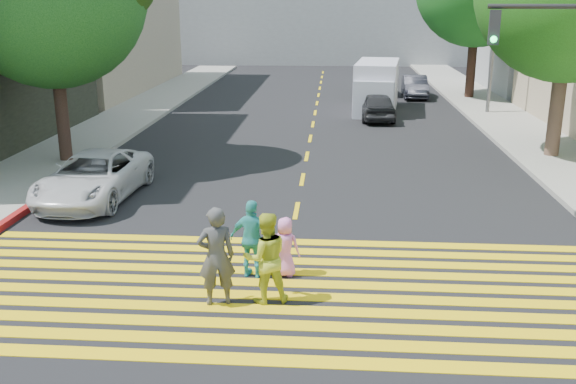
# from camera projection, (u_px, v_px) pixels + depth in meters

# --- Properties ---
(ground) EXTENTS (120.00, 120.00, 0.00)m
(ground) POSITION_uv_depth(u_px,v_px,m) (275.00, 322.00, 10.82)
(ground) COLOR black
(sidewalk_left) EXTENTS (3.00, 40.00, 0.15)m
(sidewalk_left) POSITION_uv_depth(u_px,v_px,m) (148.00, 106.00, 32.40)
(sidewalk_left) COLOR gray
(sidewalk_left) RESTS_ON ground
(sidewalk_right) EXTENTS (3.00, 60.00, 0.15)m
(sidewalk_right) POSITION_uv_depth(u_px,v_px,m) (532.00, 140.00, 24.53)
(sidewalk_right) COLOR gray
(sidewalk_right) RESTS_ON ground
(curb_red) EXTENTS (0.20, 8.00, 0.16)m
(curb_red) POSITION_uv_depth(u_px,v_px,m) (37.00, 202.00, 17.01)
(curb_red) COLOR maroon
(curb_red) RESTS_ON ground
(crosswalk) EXTENTS (13.40, 5.30, 0.01)m
(crosswalk) POSITION_uv_depth(u_px,v_px,m) (281.00, 289.00, 12.03)
(crosswalk) COLOR yellow
(crosswalk) RESTS_ON ground
(lane_line) EXTENTS (0.12, 34.40, 0.01)m
(lane_line) POSITION_uv_depth(u_px,v_px,m) (316.00, 108.00, 32.31)
(lane_line) COLOR yellow
(lane_line) RESTS_ON ground
(building_left_tan) EXTENTS (12.00, 16.00, 10.00)m
(building_left_tan) POSITION_uv_depth(u_px,v_px,m) (45.00, 4.00, 37.24)
(building_left_tan) COLOR tan
(building_left_tan) RESTS_ON ground
(pedestrian_man) EXTENTS (0.76, 0.61, 1.82)m
(pedestrian_man) POSITION_uv_depth(u_px,v_px,m) (216.00, 256.00, 11.23)
(pedestrian_man) COLOR #3F4041
(pedestrian_man) RESTS_ON ground
(pedestrian_woman) EXTENTS (0.97, 0.85, 1.68)m
(pedestrian_woman) POSITION_uv_depth(u_px,v_px,m) (266.00, 258.00, 11.35)
(pedestrian_woman) COLOR gold
(pedestrian_woman) RESTS_ON ground
(pedestrian_child) EXTENTS (0.64, 0.48, 1.19)m
(pedestrian_child) POSITION_uv_depth(u_px,v_px,m) (285.00, 247.00, 12.50)
(pedestrian_child) COLOR #EA7BCD
(pedestrian_child) RESTS_ON ground
(pedestrian_extra) EXTENTS (0.97, 0.56, 1.56)m
(pedestrian_extra) POSITION_uv_depth(u_px,v_px,m) (253.00, 239.00, 12.40)
(pedestrian_extra) COLOR teal
(pedestrian_extra) RESTS_ON ground
(white_sedan) EXTENTS (2.29, 4.63, 1.26)m
(white_sedan) POSITION_uv_depth(u_px,v_px,m) (94.00, 177.00, 17.32)
(white_sedan) COLOR silver
(white_sedan) RESTS_ON ground
(dark_car_near) EXTENTS (1.63, 3.75, 1.26)m
(dark_car_near) POSITION_uv_depth(u_px,v_px,m) (377.00, 106.00, 28.92)
(dark_car_near) COLOR black
(dark_car_near) RESTS_ON ground
(silver_car) EXTENTS (1.94, 4.47, 1.28)m
(silver_car) POSITION_uv_depth(u_px,v_px,m) (379.00, 82.00, 37.30)
(silver_car) COLOR #B3B4BB
(silver_car) RESTS_ON ground
(dark_car_parked) EXTENTS (1.38, 3.68, 1.20)m
(dark_car_parked) POSITION_uv_depth(u_px,v_px,m) (415.00, 87.00, 35.57)
(dark_car_parked) COLOR black
(dark_car_parked) RESTS_ON ground
(white_van) EXTENTS (2.47, 5.23, 2.38)m
(white_van) POSITION_uv_depth(u_px,v_px,m) (376.00, 88.00, 30.98)
(white_van) COLOR silver
(white_van) RESTS_ON ground
(street_lamp) EXTENTS (2.06, 0.45, 9.11)m
(street_lamp) POSITION_uv_depth(u_px,v_px,m) (493.00, 0.00, 28.83)
(street_lamp) COLOR #616161
(street_lamp) RESTS_ON ground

